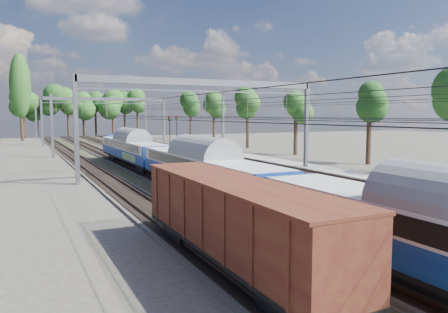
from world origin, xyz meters
name	(u,v)px	position (x,y,z in m)	size (l,w,h in m)	color
track_bed	(158,160)	(0.00, 45.00, 0.10)	(21.00, 130.00, 0.34)	#47423A
platform	(381,180)	(12.00, 20.00, 0.15)	(3.00, 70.00, 0.30)	gray
catenary	(143,110)	(0.33, 52.69, 6.40)	(25.65, 130.00, 9.00)	slate
tree_belt	(123,104)	(6.68, 93.68, 8.19)	(40.07, 99.19, 12.28)	black
poplar	(20,86)	(-14.50, 98.00, 11.89)	(4.40, 4.40, 19.04)	black
emu_train	(205,164)	(-4.50, 19.56, 2.45)	(2.84, 60.16, 4.16)	black
freight_boxcar	(233,218)	(-9.00, 6.52, 1.98)	(2.61, 12.60, 3.25)	black
worker	(124,146)	(-1.01, 58.92, 1.00)	(0.73, 0.48, 2.00)	black
signal_near	(170,131)	(3.27, 49.98, 3.52)	(0.39, 0.36, 5.56)	black
signal_far	(177,129)	(7.02, 57.63, 3.51)	(0.39, 0.36, 5.55)	black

